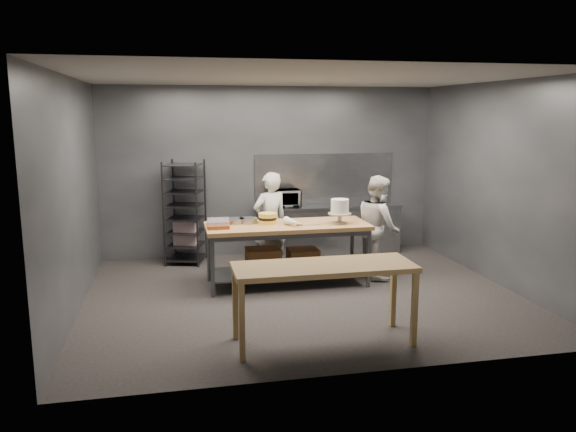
{
  "coord_description": "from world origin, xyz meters",
  "views": [
    {
      "loc": [
        -1.76,
        -7.43,
        2.55
      ],
      "look_at": [
        -0.11,
        0.47,
        1.05
      ],
      "focal_mm": 35.0,
      "sensor_mm": 36.0,
      "label": 1
    }
  ],
  "objects_px": {
    "near_counter": "(324,272)",
    "chef_behind": "(270,222)",
    "chef_right": "(378,226)",
    "microwave": "(284,198)",
    "work_table": "(284,247)",
    "speed_rack": "(185,213)",
    "frosted_cake_stand": "(340,208)",
    "layer_cake": "(268,218)"
  },
  "relations": [
    {
      "from": "microwave",
      "to": "frosted_cake_stand",
      "type": "distance_m",
      "value": 1.84
    },
    {
      "from": "near_counter",
      "to": "speed_rack",
      "type": "xyz_separation_m",
      "value": [
        -1.4,
        3.79,
        0.04
      ]
    },
    {
      "from": "microwave",
      "to": "frosted_cake_stand",
      "type": "bearing_deg",
      "value": -75.09
    },
    {
      "from": "chef_behind",
      "to": "microwave",
      "type": "relative_size",
      "value": 2.98
    },
    {
      "from": "work_table",
      "to": "chef_behind",
      "type": "height_order",
      "value": "chef_behind"
    },
    {
      "from": "work_table",
      "to": "layer_cake",
      "type": "relative_size",
      "value": 8.93
    },
    {
      "from": "chef_right",
      "to": "frosted_cake_stand",
      "type": "xyz_separation_m",
      "value": [
        -0.71,
        -0.25,
        0.36
      ]
    },
    {
      "from": "speed_rack",
      "to": "microwave",
      "type": "bearing_deg",
      "value": 2.64
    },
    {
      "from": "chef_behind",
      "to": "microwave",
      "type": "distance_m",
      "value": 1.03
    },
    {
      "from": "near_counter",
      "to": "frosted_cake_stand",
      "type": "height_order",
      "value": "frosted_cake_stand"
    },
    {
      "from": "chef_right",
      "to": "microwave",
      "type": "bearing_deg",
      "value": 38.54
    },
    {
      "from": "speed_rack",
      "to": "chef_behind",
      "type": "bearing_deg",
      "value": -32.28
    },
    {
      "from": "speed_rack",
      "to": "chef_right",
      "type": "bearing_deg",
      "value": -26.43
    },
    {
      "from": "near_counter",
      "to": "chef_behind",
      "type": "bearing_deg",
      "value": 91.47
    },
    {
      "from": "near_counter",
      "to": "frosted_cake_stand",
      "type": "relative_size",
      "value": 5.48
    },
    {
      "from": "chef_right",
      "to": "work_table",
      "type": "bearing_deg",
      "value": 95.36
    },
    {
      "from": "speed_rack",
      "to": "chef_behind",
      "type": "height_order",
      "value": "speed_rack"
    },
    {
      "from": "chef_right",
      "to": "microwave",
      "type": "relative_size",
      "value": 2.94
    },
    {
      "from": "work_table",
      "to": "microwave",
      "type": "bearing_deg",
      "value": 78.59
    },
    {
      "from": "frosted_cake_stand",
      "to": "layer_cake",
      "type": "xyz_separation_m",
      "value": [
        -1.05,
        0.2,
        -0.15
      ]
    },
    {
      "from": "chef_behind",
      "to": "chef_right",
      "type": "height_order",
      "value": "chef_behind"
    },
    {
      "from": "work_table",
      "to": "layer_cake",
      "type": "distance_m",
      "value": 0.5
    },
    {
      "from": "work_table",
      "to": "chef_right",
      "type": "bearing_deg",
      "value": 4.45
    },
    {
      "from": "chef_right",
      "to": "frosted_cake_stand",
      "type": "bearing_deg",
      "value": 110.42
    },
    {
      "from": "frosted_cake_stand",
      "to": "speed_rack",
      "type": "bearing_deg",
      "value": 142.46
    },
    {
      "from": "chef_behind",
      "to": "chef_right",
      "type": "relative_size",
      "value": 1.01
    },
    {
      "from": "work_table",
      "to": "speed_rack",
      "type": "xyz_separation_m",
      "value": [
        -1.41,
        1.57,
        0.28
      ]
    },
    {
      "from": "microwave",
      "to": "frosted_cake_stand",
      "type": "xyz_separation_m",
      "value": [
        0.47,
        -1.78,
        0.1
      ]
    },
    {
      "from": "chef_behind",
      "to": "near_counter",
      "type": "bearing_deg",
      "value": 73.17
    },
    {
      "from": "chef_right",
      "to": "layer_cake",
      "type": "bearing_deg",
      "value": 92.38
    },
    {
      "from": "speed_rack",
      "to": "layer_cake",
      "type": "distance_m",
      "value": 1.9
    },
    {
      "from": "near_counter",
      "to": "microwave",
      "type": "bearing_deg",
      "value": 84.96
    },
    {
      "from": "layer_cake",
      "to": "speed_rack",
      "type": "bearing_deg",
      "value": 127.94
    },
    {
      "from": "chef_behind",
      "to": "chef_right",
      "type": "xyz_separation_m",
      "value": [
        1.6,
        -0.62,
        -0.01
      ]
    },
    {
      "from": "work_table",
      "to": "chef_behind",
      "type": "distance_m",
      "value": 0.77
    },
    {
      "from": "frosted_cake_stand",
      "to": "near_counter",
      "type": "bearing_deg",
      "value": -111.33
    },
    {
      "from": "work_table",
      "to": "near_counter",
      "type": "relative_size",
      "value": 1.2
    },
    {
      "from": "work_table",
      "to": "speed_rack",
      "type": "relative_size",
      "value": 1.37
    },
    {
      "from": "near_counter",
      "to": "chef_right",
      "type": "height_order",
      "value": "chef_right"
    },
    {
      "from": "work_table",
      "to": "chef_right",
      "type": "distance_m",
      "value": 1.53
    },
    {
      "from": "chef_behind",
      "to": "layer_cake",
      "type": "distance_m",
      "value": 0.71
    },
    {
      "from": "near_counter",
      "to": "work_table",
      "type": "bearing_deg",
      "value": 89.78
    }
  ]
}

